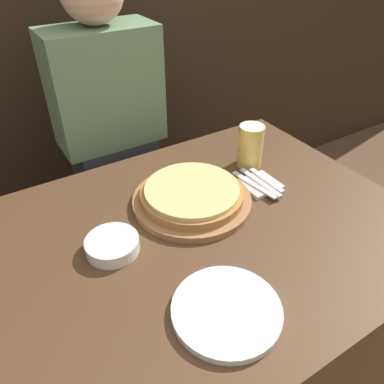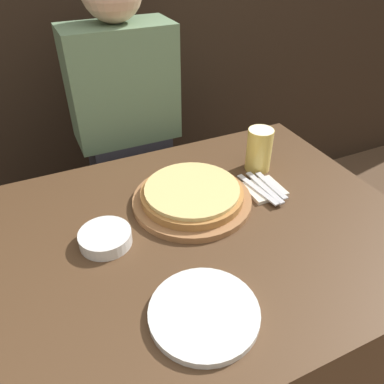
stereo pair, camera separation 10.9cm
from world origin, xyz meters
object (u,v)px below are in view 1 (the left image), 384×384
(spoon, at_px, (266,180))
(beer_glass, at_px, (251,144))
(fork, at_px, (254,185))
(dinner_plate, at_px, (226,310))
(dinner_knife, at_px, (260,182))
(pizza_on_board, at_px, (192,196))
(diner_person, at_px, (114,152))
(side_bowl, at_px, (112,245))

(spoon, bearing_deg, beer_glass, 77.41)
(fork, bearing_deg, dinner_plate, -136.45)
(beer_glass, height_order, dinner_plate, beer_glass)
(beer_glass, xyz_separation_m, dinner_knife, (-0.05, -0.12, -0.06))
(beer_glass, height_order, dinner_knife, beer_glass)
(pizza_on_board, distance_m, fork, 0.21)
(dinner_plate, relative_size, spoon, 1.55)
(dinner_knife, distance_m, diner_person, 0.64)
(fork, relative_size, dinner_knife, 1.00)
(beer_glass, bearing_deg, diner_person, 125.36)
(dinner_plate, height_order, dinner_knife, dinner_plate)
(beer_glass, relative_size, fork, 0.80)
(dinner_knife, bearing_deg, spoon, 0.00)
(fork, distance_m, dinner_knife, 0.03)
(dinner_plate, distance_m, spoon, 0.51)
(side_bowl, height_order, dinner_knife, side_bowl)
(spoon, height_order, diner_person, diner_person)
(pizza_on_board, height_order, side_bowl, pizza_on_board)
(pizza_on_board, height_order, dinner_plate, pizza_on_board)
(pizza_on_board, bearing_deg, dinner_plate, -111.04)
(fork, bearing_deg, diner_person, 113.00)
(fork, height_order, spoon, same)
(beer_glass, distance_m, dinner_plate, 0.62)
(side_bowl, bearing_deg, dinner_knife, 2.41)
(fork, bearing_deg, side_bowl, -177.47)
(diner_person, bearing_deg, dinner_knife, -64.90)
(dinner_plate, height_order, spoon, dinner_plate)
(dinner_plate, relative_size, diner_person, 0.18)
(beer_glass, bearing_deg, side_bowl, -165.65)
(pizza_on_board, height_order, spoon, pizza_on_board)
(dinner_plate, distance_m, diner_person, 0.91)
(pizza_on_board, xyz_separation_m, spoon, (0.25, -0.04, -0.01))
(pizza_on_board, bearing_deg, dinner_knife, -9.85)
(dinner_plate, xyz_separation_m, spoon, (0.39, 0.33, 0.01))
(side_bowl, xyz_separation_m, fork, (0.48, 0.02, -0.00))
(side_bowl, distance_m, spoon, 0.53)
(diner_person, bearing_deg, beer_glass, -54.64)
(fork, bearing_deg, spoon, -0.00)
(spoon, bearing_deg, side_bowl, -177.71)
(dinner_plate, relative_size, fork, 1.32)
(pizza_on_board, height_order, dinner_knife, pizza_on_board)
(dinner_plate, bearing_deg, diner_person, 83.57)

